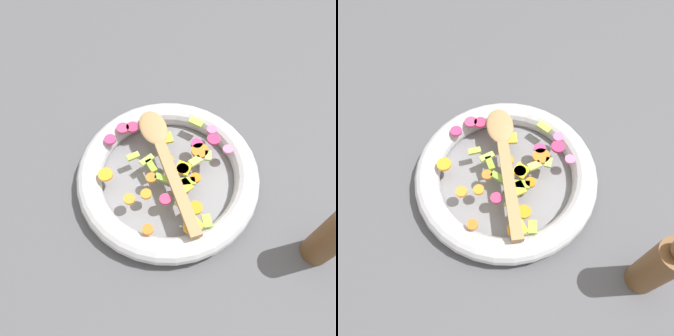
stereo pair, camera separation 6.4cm
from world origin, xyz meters
The scene contains 5 objects.
ground_plane centered at (0.00, 0.00, 0.00)m, with size 4.00×4.00×0.00m, color #4C4C51.
skillet centered at (0.00, 0.00, 0.02)m, with size 0.37×0.37×0.05m.
chopped_vegetables centered at (-0.01, -0.01, 0.05)m, with size 0.30×0.28×0.01m.
wooden_spoon centered at (0.02, -0.01, 0.06)m, with size 0.27×0.18×0.01m.
pepper_mill centered at (-0.31, -0.06, 0.08)m, with size 0.05×0.05×0.19m.
Camera 2 is at (-0.26, 0.21, 0.60)m, focal length 35.00 mm.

